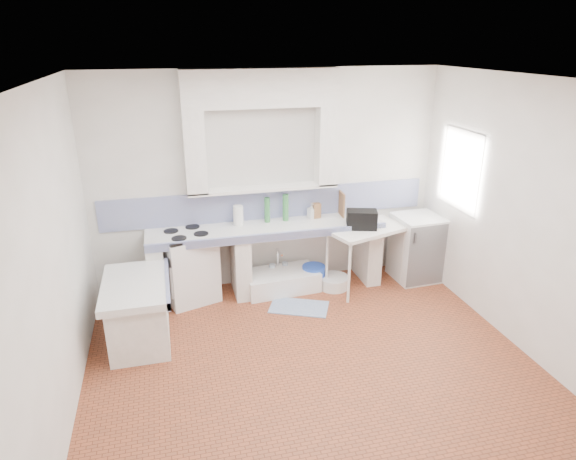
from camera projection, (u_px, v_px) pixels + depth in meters
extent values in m
plane|color=brown|center=(312.00, 364.00, 5.10)|extent=(4.50, 4.50, 0.00)
plane|color=white|center=(318.00, 80.00, 4.10)|extent=(4.50, 4.50, 0.00)
plane|color=white|center=(269.00, 181.00, 6.41)|extent=(4.50, 0.00, 4.50)
plane|color=white|center=(419.00, 366.00, 2.79)|extent=(4.50, 0.00, 4.50)
plane|color=white|center=(53.00, 263.00, 4.08)|extent=(0.00, 4.50, 4.50)
plane|color=white|center=(523.00, 217.00, 5.12)|extent=(0.00, 4.50, 4.50)
cube|color=white|center=(261.00, 88.00, 5.85)|extent=(1.90, 0.25, 0.45)
cube|color=#361E11|center=(473.00, 170.00, 6.17)|extent=(0.35, 0.86, 1.06)
cube|color=white|center=(467.00, 140.00, 6.00)|extent=(0.01, 0.84, 0.24)
cube|color=white|center=(267.00, 229.00, 6.31)|extent=(3.00, 0.60, 0.08)
cube|color=navy|center=(272.00, 237.00, 6.05)|extent=(3.00, 0.04, 0.10)
cube|color=white|center=(157.00, 273.00, 6.15)|extent=(0.20, 0.55, 0.82)
cube|color=white|center=(241.00, 264.00, 6.39)|extent=(0.20, 0.55, 0.82)
cube|color=white|center=(367.00, 251.00, 6.79)|extent=(0.20, 0.55, 0.82)
cube|color=white|center=(136.00, 286.00, 5.29)|extent=(0.70, 1.10, 0.08)
cube|color=white|center=(139.00, 315.00, 5.42)|extent=(0.60, 1.00, 0.62)
cube|color=navy|center=(167.00, 282.00, 5.36)|extent=(0.04, 1.10, 0.10)
cube|color=navy|center=(269.00, 204.00, 6.50)|extent=(4.27, 0.03, 0.40)
cube|color=white|center=(189.00, 267.00, 6.25)|extent=(0.76, 0.75, 0.87)
cube|color=white|center=(281.00, 282.00, 6.58)|extent=(1.00, 0.60, 0.23)
cube|color=white|center=(365.00, 257.00, 6.55)|extent=(1.14, 0.85, 0.05)
cube|color=white|center=(416.00, 248.00, 6.79)|extent=(0.61, 0.61, 0.90)
cylinder|color=#AB382A|center=(271.00, 283.00, 6.52)|extent=(0.32, 0.32, 0.25)
cylinder|color=#DD5110|center=(296.00, 283.00, 6.53)|extent=(0.32, 0.32, 0.24)
cylinder|color=blue|center=(314.00, 276.00, 6.67)|extent=(0.31, 0.31, 0.29)
cylinder|color=white|center=(334.00, 282.00, 6.65)|extent=(0.52, 0.52, 0.16)
cylinder|color=silver|center=(272.00, 274.00, 6.69)|extent=(0.09, 0.09, 0.30)
cylinder|color=silver|center=(285.00, 272.00, 6.76)|extent=(0.09, 0.09, 0.30)
cube|color=black|center=(362.00, 219.00, 6.33)|extent=(0.43, 0.32, 0.24)
cylinder|color=#347C3F|center=(267.00, 210.00, 6.38)|extent=(0.09, 0.09, 0.33)
cylinder|color=#347C3F|center=(286.00, 208.00, 6.43)|extent=(0.10, 0.10, 0.35)
cube|color=brown|center=(316.00, 211.00, 6.55)|extent=(0.11, 0.09, 0.20)
cube|color=brown|center=(342.00, 204.00, 6.61)|extent=(0.04, 0.24, 0.32)
cylinder|color=white|center=(238.00, 216.00, 6.29)|extent=(0.13, 0.13, 0.26)
imported|color=white|center=(312.00, 211.00, 6.54)|extent=(0.11, 0.11, 0.20)
cube|color=#2D5189|center=(299.00, 307.00, 6.17)|extent=(0.81, 0.66, 0.01)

